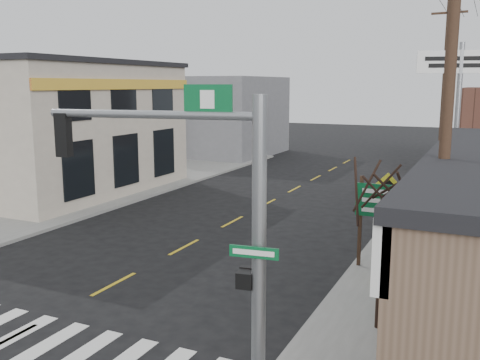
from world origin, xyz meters
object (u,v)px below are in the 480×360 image
at_px(traffic_signal_pole, 224,215).
at_px(bare_tree, 386,175).
at_px(guide_sign, 382,210).
at_px(utility_pole_far, 444,98).
at_px(lamp_post, 445,159).
at_px(utility_pole_near, 446,126).
at_px(dance_center_sign, 459,89).
at_px(fire_hydrant, 381,272).

distance_m(traffic_signal_pole, bare_tree, 4.43).
xyz_separation_m(guide_sign, utility_pole_far, (0.61, 12.35, 3.13)).
bearing_deg(lamp_post, utility_pole_far, 91.08).
bearing_deg(guide_sign, utility_pole_far, 86.22).
bearing_deg(utility_pole_near, bare_tree, -176.32).
bearing_deg(dance_center_sign, bare_tree, -105.54).
distance_m(bare_tree, utility_pole_near, 1.64).
bearing_deg(traffic_signal_pole, utility_pole_near, 41.86).
distance_m(guide_sign, lamp_post, 4.95).
distance_m(lamp_post, utility_pole_far, 8.03).
distance_m(lamp_post, utility_pole_near, 8.97).
bearing_deg(bare_tree, dance_center_sign, 86.28).
distance_m(lamp_post, dance_center_sign, 4.04).
relative_size(lamp_post, utility_pole_near, 0.55).
relative_size(lamp_post, utility_pole_far, 0.52).
bearing_deg(traffic_signal_pole, lamp_post, 69.98).
xyz_separation_m(fire_hydrant, utility_pole_near, (1.70, -2.89, 4.45)).
relative_size(guide_sign, utility_pole_near, 0.31).
xyz_separation_m(traffic_signal_pole, lamp_post, (2.73, 12.68, -0.42)).
bearing_deg(guide_sign, dance_center_sign, 77.87).
height_order(fire_hydrant, dance_center_sign, dance_center_sign).
relative_size(dance_center_sign, bare_tree, 1.58).
bearing_deg(bare_tree, fire_hydrant, 99.71).
bearing_deg(bare_tree, guide_sign, 100.34).
bearing_deg(utility_pole_far, bare_tree, -82.50).
xyz_separation_m(traffic_signal_pole, utility_pole_near, (3.32, 3.91, 1.40)).
bearing_deg(utility_pole_near, lamp_post, 95.70).
bearing_deg(utility_pole_far, dance_center_sign, -71.62).
bearing_deg(dance_center_sign, fire_hydrant, -109.88).
relative_size(bare_tree, utility_pole_near, 0.50).
height_order(traffic_signal_pole, guide_sign, traffic_signal_pole).
relative_size(traffic_signal_pole, dance_center_sign, 0.77).
relative_size(dance_center_sign, utility_pole_near, 0.79).
height_order(traffic_signal_pole, utility_pole_far, utility_pole_far).
distance_m(dance_center_sign, bare_tree, 12.11).
bearing_deg(utility_pole_far, guide_sign, -85.86).
distance_m(traffic_signal_pole, utility_pole_far, 20.57).
height_order(traffic_signal_pole, utility_pole_near, utility_pole_near).
xyz_separation_m(utility_pole_near, utility_pole_far, (-1.35, 16.50, 0.20)).
height_order(guide_sign, utility_pole_near, utility_pole_near).
xyz_separation_m(dance_center_sign, bare_tree, (-0.78, -11.95, -1.82)).
bearing_deg(utility_pole_near, traffic_signal_pole, -128.40).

